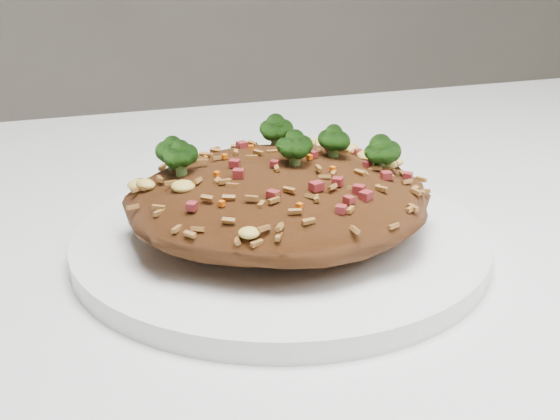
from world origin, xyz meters
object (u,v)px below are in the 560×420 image
object	(u,v)px
dining_table	(235,400)
plate	(280,241)
fork	(334,181)
fried_rice	(280,188)

from	to	relation	value
dining_table	plate	world-z (taller)	plate
dining_table	fork	distance (m)	0.18
dining_table	plate	distance (m)	0.11
dining_table	fried_rice	distance (m)	0.14
plate	fried_rice	world-z (taller)	fried_rice
dining_table	fried_rice	bearing A→B (deg)	35.08
plate	fried_rice	xyz separation A→B (m)	(0.00, 0.00, 0.04)
plate	fork	bearing A→B (deg)	48.22
fried_rice	fork	world-z (taller)	fried_rice
fried_rice	fork	distance (m)	0.10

